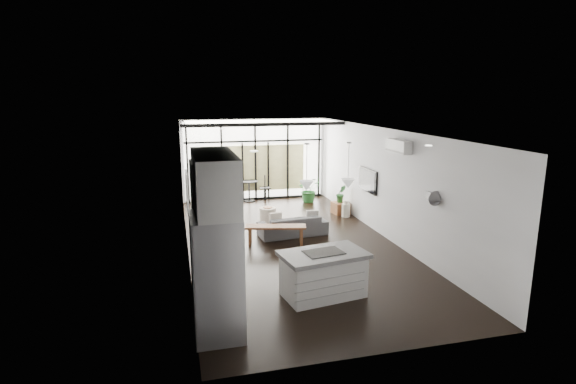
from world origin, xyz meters
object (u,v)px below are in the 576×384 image
pouf (268,214)px  milk_can (346,209)px  island (323,274)px  sofa (293,222)px  console_bench (276,235)px  fridge (217,276)px  tv (368,180)px

pouf → milk_can: bearing=-4.0°
island → pouf: size_ratio=3.17×
sofa → console_bench: size_ratio=1.20×
sofa → milk_can: bearing=-152.2°
island → fridge: fridge is taller
milk_can → pouf: bearing=176.0°
fridge → console_bench: fridge is taller
pouf → tv: bearing=-24.1°
console_bench → fridge: bearing=-100.6°
milk_can → fridge: bearing=-126.9°
milk_can → island: bearing=-115.7°
fridge → console_bench: size_ratio=1.28×
fridge → milk_can: size_ratio=3.77×
island → fridge: 2.24m
pouf → tv: size_ratio=0.44×
console_bench → pouf: (0.24, 2.12, -0.05)m
console_bench → milk_can: milk_can is taller
island → sofa: bearing=74.8°
sofa → milk_can: sofa is taller
fridge → milk_can: bearing=53.1°
console_bench → island: bearing=-72.0°
pouf → fridge: bearing=-108.6°
sofa → tv: 2.46m
milk_can → tv: bearing=-77.3°
sofa → console_bench: 0.87m
island → console_bench: island is taller
island → pouf: island is taller
fridge → sofa: (2.38, 4.51, -0.60)m
sofa → console_bench: sofa is taller
island → sofa: (0.38, 3.64, -0.07)m
sofa → fridge: bearing=56.4°
pouf → milk_can: milk_can is taller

